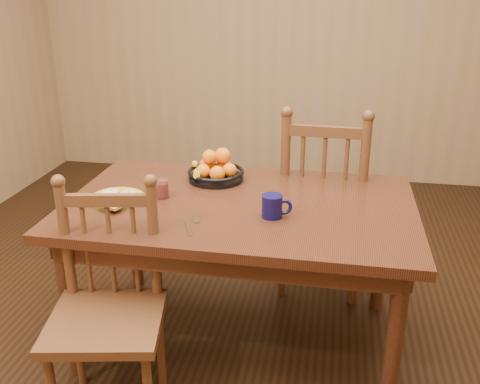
% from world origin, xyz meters
% --- Properties ---
extents(room, '(4.52, 5.02, 2.72)m').
position_xyz_m(room, '(0.00, 0.00, 1.35)').
color(room, black).
rests_on(room, ground).
extents(dining_table, '(1.60, 1.00, 0.75)m').
position_xyz_m(dining_table, '(0.00, 0.00, 0.67)').
color(dining_table, black).
rests_on(dining_table, ground).
extents(chair_far, '(0.51, 0.49, 1.09)m').
position_xyz_m(chair_far, '(0.37, 0.57, 0.53)').
color(chair_far, '#492A15').
rests_on(chair_far, ground).
extents(chair_near, '(0.51, 0.50, 0.97)m').
position_xyz_m(chair_near, '(-0.44, -0.56, 0.47)').
color(chair_near, '#492A15').
rests_on(chair_near, ground).
extents(breakfast_plate, '(0.26, 0.30, 0.04)m').
position_xyz_m(breakfast_plate, '(-0.57, -0.08, 0.76)').
color(breakfast_plate, '#59601E').
rests_on(breakfast_plate, dining_table).
extents(fork, '(0.07, 0.18, 0.00)m').
position_xyz_m(fork, '(-0.15, -0.30, 0.75)').
color(fork, silver).
rests_on(fork, dining_table).
extents(spoon, '(0.06, 0.15, 0.01)m').
position_xyz_m(spoon, '(-0.67, -0.10, 0.75)').
color(spoon, silver).
rests_on(spoon, dining_table).
extents(coffee_mug, '(0.13, 0.09, 0.10)m').
position_xyz_m(coffee_mug, '(0.17, -0.14, 0.80)').
color(coffee_mug, '#0C0936').
rests_on(coffee_mug, dining_table).
extents(juice_glass, '(0.06, 0.06, 0.09)m').
position_xyz_m(juice_glass, '(-0.37, -0.01, 0.79)').
color(juice_glass, silver).
rests_on(juice_glass, dining_table).
extents(fruit_bowl, '(0.29, 0.29, 0.17)m').
position_xyz_m(fruit_bowl, '(-0.18, 0.27, 0.80)').
color(fruit_bowl, black).
rests_on(fruit_bowl, dining_table).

